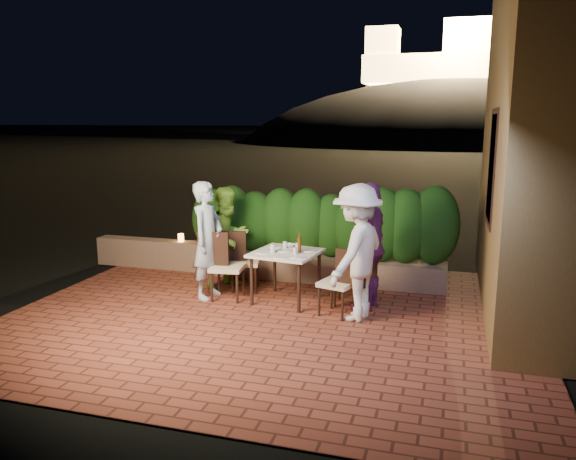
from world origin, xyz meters
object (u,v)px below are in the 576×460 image
at_px(dining_table, 286,277).
at_px(bowl, 289,246).
at_px(chair_right_back, 349,274).
at_px(diner_white, 357,252).
at_px(parapet_lamp, 181,238).
at_px(chair_right_front, 337,282).
at_px(beer_bottle, 299,242).
at_px(chair_left_back, 245,261).
at_px(diner_purple, 370,246).
at_px(diner_blue, 208,240).
at_px(chair_left_front, 227,266).
at_px(diner_green, 228,237).

distance_m(dining_table, bowl, 0.49).
relative_size(chair_right_back, diner_white, 0.50).
height_order(dining_table, parapet_lamp, dining_table).
height_order(dining_table, chair_right_front, chair_right_front).
bearing_deg(chair_right_front, diner_white, -176.72).
xyz_separation_m(beer_bottle, bowl, (-0.23, 0.28, -0.12)).
distance_m(chair_left_back, chair_right_back, 1.69).
xyz_separation_m(bowl, diner_purple, (1.24, -0.21, 0.12)).
bearing_deg(chair_right_back, diner_blue, 6.84).
height_order(chair_left_front, chair_right_back, chair_left_front).
relative_size(bowl, chair_right_back, 0.21).
bearing_deg(bowl, chair_right_back, -9.51).
distance_m(diner_blue, diner_green, 0.60).
distance_m(dining_table, diner_white, 1.29).
distance_m(chair_left_front, diner_white, 2.03).
xyz_separation_m(dining_table, bowl, (-0.04, 0.29, 0.40)).
relative_size(chair_left_back, chair_right_back, 1.04).
distance_m(bowl, parapet_lamp, 2.45).
bearing_deg(chair_left_front, parapet_lamp, 130.08).
distance_m(dining_table, chair_right_front, 0.91).
bearing_deg(bowl, chair_left_front, -152.78).
xyz_separation_m(chair_left_front, diner_blue, (-0.31, 0.00, 0.37)).
xyz_separation_m(bowl, diner_green, (-1.05, 0.17, 0.03)).
height_order(dining_table, diner_green, diner_green).
bearing_deg(beer_bottle, chair_left_front, -171.99).
height_order(chair_left_back, diner_purple, diner_purple).
height_order(chair_right_back, diner_purple, diner_purple).
height_order(dining_table, chair_right_back, chair_right_back).
relative_size(diner_green, diner_purple, 0.89).
distance_m(chair_left_front, diner_purple, 2.11).
height_order(bowl, chair_right_front, chair_right_front).
xyz_separation_m(bowl, parapet_lamp, (-2.27, 0.91, -0.20)).
bearing_deg(chair_left_back, dining_table, -38.64).
relative_size(beer_bottle, bowl, 1.56).
bearing_deg(chair_left_front, bowl, 20.23).
bearing_deg(beer_bottle, parapet_lamp, 154.54).
xyz_separation_m(chair_left_back, diner_white, (1.87, -0.78, 0.44)).
height_order(chair_left_back, parapet_lamp, chair_left_back).
xyz_separation_m(bowl, diner_blue, (-1.13, -0.42, 0.10)).
bearing_deg(chair_left_back, chair_right_back, -21.54).
xyz_separation_m(beer_bottle, diner_purple, (1.00, 0.07, -0.00)).
bearing_deg(diner_purple, diner_blue, -76.93).
distance_m(bowl, diner_blue, 1.21).
relative_size(bowl, diner_purple, 0.10).
relative_size(dining_table, chair_right_back, 0.99).
relative_size(dining_table, chair_left_front, 0.89).
xyz_separation_m(dining_table, diner_purple, (1.20, 0.08, 0.52)).
height_order(dining_table, diner_white, diner_white).
bearing_deg(chair_right_front, beer_bottle, -14.48).
bearing_deg(diner_blue, diner_white, -91.54).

